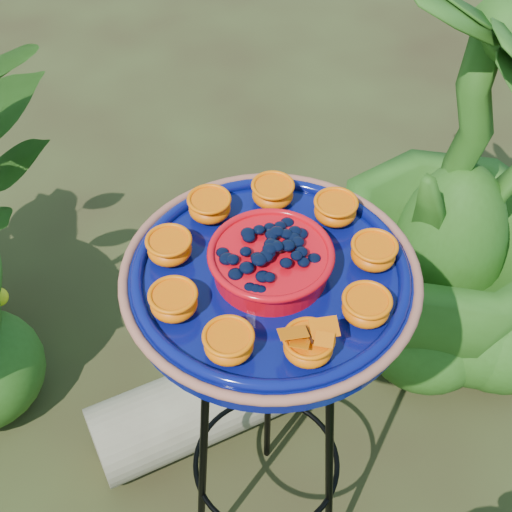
# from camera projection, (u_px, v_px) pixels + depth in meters

# --- Properties ---
(tripod_stand) EXTENTS (0.37, 0.37, 0.84)m
(tripod_stand) POSITION_uv_depth(u_px,v_px,m) (268.00, 406.00, 1.32)
(tripod_stand) COLOR black
(tripod_stand) RESTS_ON ground
(feeder_dish) EXTENTS (0.52, 0.52, 0.10)m
(feeder_dish) POSITION_uv_depth(u_px,v_px,m) (271.00, 274.00, 1.05)
(feeder_dish) COLOR #070E5B
(feeder_dish) RESTS_ON tripod_stand
(driftwood_log) EXTENTS (0.64, 0.35, 0.20)m
(driftwood_log) POSITION_uv_depth(u_px,v_px,m) (211.00, 401.00, 1.80)
(driftwood_log) COLOR gray
(driftwood_log) RESTS_ON ground
(shrub_back_right) EXTENTS (0.67, 0.67, 1.07)m
(shrub_back_right) POSITION_uv_depth(u_px,v_px,m) (464.00, 191.00, 1.69)
(shrub_back_right) COLOR #275216
(shrub_back_right) RESTS_ON ground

